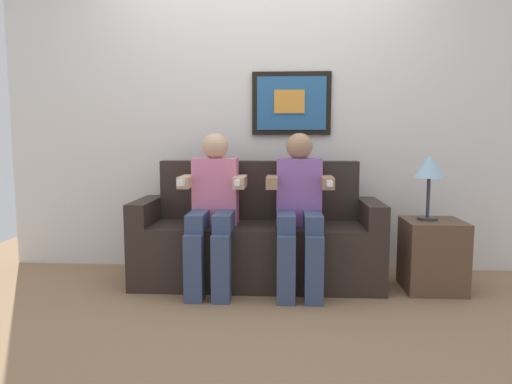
{
  "coord_description": "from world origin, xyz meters",
  "views": [
    {
      "loc": [
        0.19,
        -3.08,
        1.07
      ],
      "look_at": [
        0.0,
        0.15,
        0.7
      ],
      "focal_mm": 32.76,
      "sensor_mm": 36.0,
      "label": 1
    }
  ],
  "objects_px": {
    "person_on_right": "(299,206)",
    "side_table_right": "(432,255)",
    "couch": "(257,241)",
    "person_on_left": "(213,205)",
    "table_lamp": "(429,169)"
  },
  "relations": [
    {
      "from": "person_on_right",
      "to": "side_table_right",
      "type": "xyz_separation_m",
      "value": [
        0.94,
        0.06,
        -0.36
      ]
    },
    {
      "from": "couch",
      "to": "person_on_left",
      "type": "relative_size",
      "value": 1.62
    },
    {
      "from": "side_table_right",
      "to": "table_lamp",
      "type": "relative_size",
      "value": 1.09
    },
    {
      "from": "person_on_left",
      "to": "person_on_right",
      "type": "height_order",
      "value": "same"
    },
    {
      "from": "person_on_left",
      "to": "table_lamp",
      "type": "height_order",
      "value": "person_on_left"
    },
    {
      "from": "person_on_right",
      "to": "person_on_left",
      "type": "bearing_deg",
      "value": -179.96
    },
    {
      "from": "couch",
      "to": "person_on_right",
      "type": "bearing_deg",
      "value": -28.79
    },
    {
      "from": "person_on_left",
      "to": "couch",
      "type": "bearing_deg",
      "value": 28.89
    },
    {
      "from": "couch",
      "to": "person_on_left",
      "type": "height_order",
      "value": "person_on_left"
    },
    {
      "from": "couch",
      "to": "table_lamp",
      "type": "relative_size",
      "value": 3.9
    },
    {
      "from": "person_on_left",
      "to": "side_table_right",
      "type": "relative_size",
      "value": 2.22
    },
    {
      "from": "person_on_left",
      "to": "side_table_right",
      "type": "xyz_separation_m",
      "value": [
        1.55,
        0.06,
        -0.36
      ]
    },
    {
      "from": "person_on_right",
      "to": "table_lamp",
      "type": "xyz_separation_m",
      "value": [
        0.9,
        0.08,
        0.25
      ]
    },
    {
      "from": "couch",
      "to": "side_table_right",
      "type": "bearing_deg",
      "value": -4.83
    },
    {
      "from": "person_on_right",
      "to": "side_table_right",
      "type": "distance_m",
      "value": 1.01
    }
  ]
}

